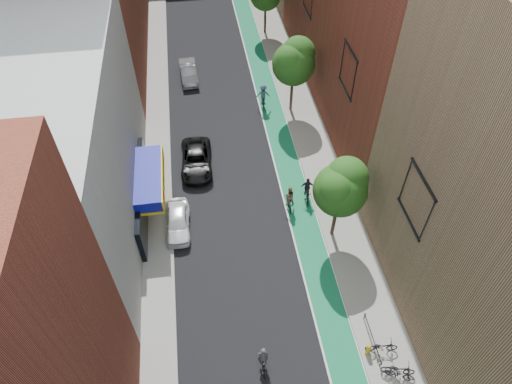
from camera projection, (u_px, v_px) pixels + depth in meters
name	position (u px, v px, depth m)	size (l,w,h in m)	color
bike_lane	(269.00, 99.00, 41.50)	(2.00, 68.00, 0.01)	#136D4B
sidewalk_left	(158.00, 108.00, 40.44)	(2.00, 68.00, 0.15)	gray
sidewalk_right	(296.00, 96.00, 41.71)	(3.00, 68.00, 0.15)	gray
building_left_white	(59.00, 154.00, 27.51)	(8.00, 20.00, 12.00)	silver
tree_near	(341.00, 187.00, 27.49)	(3.40, 3.36, 6.42)	#332619
tree_mid	(294.00, 61.00, 36.76)	(3.55, 3.53, 6.74)	#332619
parked_car_white	(178.00, 222.00, 30.78)	(1.59, 3.96, 1.35)	white
parked_car_black	(196.00, 160.00, 34.91)	(2.30, 4.99, 1.39)	black
parked_car_silver	(189.00, 72.00, 43.20)	(1.50, 4.30, 1.42)	gray
cyclist_lead	(263.00, 361.00, 24.24)	(0.60, 1.57, 1.98)	black
cyclist_lane_near	(289.00, 200.00, 31.95)	(0.79, 1.78, 1.97)	black
cyclist_lane_mid	(307.00, 192.00, 32.62)	(0.98, 2.00, 1.94)	black
cyclist_lane_far	(263.00, 97.00, 39.98)	(1.24, 1.87, 2.22)	black
parked_bike_near	(381.00, 347.00, 24.84)	(0.63, 1.80, 0.94)	black
parked_bike_mid	(400.00, 374.00, 23.83)	(0.44, 1.56, 0.94)	black
parked_bike_far	(398.00, 369.00, 24.00)	(0.63, 1.80, 0.94)	black
fire_hydrant	(368.00, 349.00, 24.80)	(0.27, 0.27, 0.78)	gold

